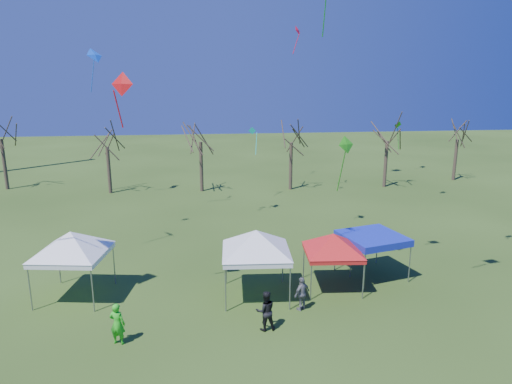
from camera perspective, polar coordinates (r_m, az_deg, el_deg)
ground at (r=20.50m, az=0.57°, el=-16.06°), size 140.00×140.00×0.00m
tree_1 at (r=43.31m, az=-18.26°, el=7.36°), size 3.42×3.42×7.54m
tree_2 at (r=42.16m, az=-7.01°, el=8.47°), size 3.71×3.71×8.18m
tree_3 at (r=42.68m, az=4.47°, el=8.31°), size 3.59×3.59×7.91m
tree_4 at (r=45.40m, az=16.21°, el=8.12°), size 3.58×3.58×7.89m
tree_5 at (r=51.04m, az=24.04°, el=7.69°), size 3.39×3.39×7.46m
tent_white_west at (r=23.17m, az=-22.18°, el=-5.13°), size 4.29×4.29×3.83m
tent_white_mid at (r=21.52m, az=0.01°, el=-5.37°), size 4.40×4.40×3.88m
tent_red at (r=22.82m, az=9.65°, el=-5.61°), size 3.77×3.77×3.33m
tent_blue at (r=24.80m, az=14.36°, el=-5.62°), size 3.59×3.59×2.32m
person_green at (r=19.51m, az=-16.94°, el=-15.47°), size 0.73×0.59×1.74m
person_dark at (r=19.64m, az=1.20°, el=-14.62°), size 0.89×0.72×1.73m
person_grey at (r=21.27m, az=5.76°, el=-12.52°), size 0.99×0.85×1.59m
kite_19 at (r=40.05m, az=5.23°, el=19.43°), size 0.85×0.96×2.33m
kite_2 at (r=40.36m, az=-19.53°, el=15.80°), size 1.69×1.74×3.55m
kite_22 at (r=38.86m, az=-0.42°, el=7.49°), size 0.79×0.71×2.32m
kite_12 at (r=45.99m, az=17.29°, el=7.94°), size 1.01×0.81×2.75m
kite_1 at (r=19.81m, az=-16.46°, el=12.74°), size 1.02×0.67×2.30m
kite_17 at (r=26.62m, az=11.22°, el=5.72°), size 1.15×0.83×3.28m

